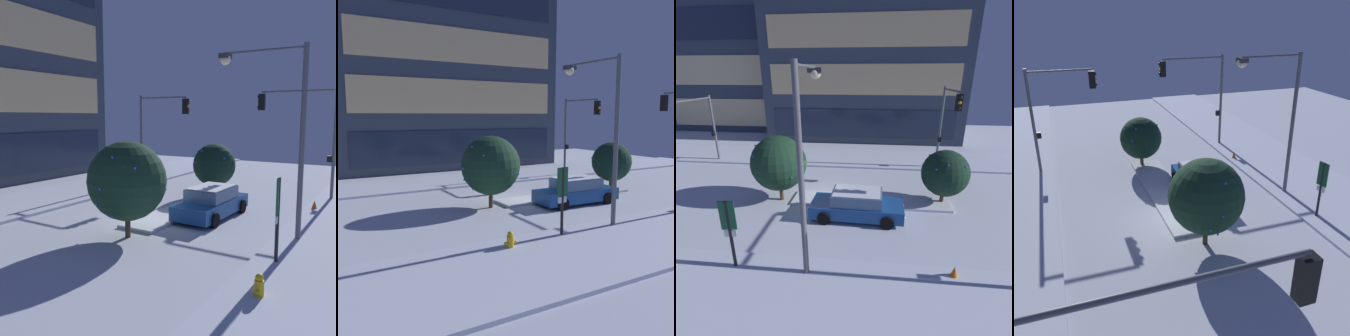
# 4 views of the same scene
# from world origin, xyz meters

# --- Properties ---
(ground) EXTENTS (52.00, 52.00, 0.00)m
(ground) POSITION_xyz_m (0.00, 0.00, 0.00)
(ground) COLOR silver
(curb_strip_near) EXTENTS (52.00, 5.20, 0.14)m
(curb_strip_near) POSITION_xyz_m (0.00, -8.09, 0.07)
(curb_strip_near) COLOR silver
(curb_strip_near) RESTS_ON ground
(median_strip) EXTENTS (9.00, 1.80, 0.14)m
(median_strip) POSITION_xyz_m (3.33, -0.12, 0.07)
(median_strip) COLOR silver
(median_strip) RESTS_ON ground
(car_near) EXTENTS (4.84, 2.20, 1.49)m
(car_near) POSITION_xyz_m (2.67, -1.92, 0.71)
(car_near) COLOR #19478C
(car_near) RESTS_ON ground
(traffic_light_corner_near_right) EXTENTS (0.32, 4.66, 6.50)m
(traffic_light_corner_near_right) POSITION_xyz_m (9.61, -4.58, 4.45)
(traffic_light_corner_near_right) COLOR #565960
(traffic_light_corner_near_right) RESTS_ON ground
(traffic_light_corner_far_right) EXTENTS (0.32, 3.98, 6.27)m
(traffic_light_corner_far_right) POSITION_xyz_m (8.41, 4.83, 4.27)
(traffic_light_corner_far_right) COLOR #565960
(traffic_light_corner_far_right) RESTS_ON ground
(street_lamp_arched) EXTENTS (0.56, 3.45, 7.47)m
(street_lamp_arched) POSITION_xyz_m (1.06, -5.35, 4.91)
(street_lamp_arched) COLOR #565960
(street_lamp_arched) RESTS_ON ground
(parking_info_sign) EXTENTS (0.55, 0.13, 2.88)m
(parking_info_sign) POSITION_xyz_m (-1.71, -6.26, 1.83)
(parking_info_sign) COLOR black
(parking_info_sign) RESTS_ON ground
(decorated_tree_median) EXTENTS (2.61, 2.61, 3.18)m
(decorated_tree_median) POSITION_xyz_m (7.43, 0.14, 1.87)
(decorated_tree_median) COLOR #473323
(decorated_tree_median) RESTS_ON ground
(decorated_tree_left_of_median) EXTENTS (3.22, 3.16, 3.87)m
(decorated_tree_left_of_median) POSITION_xyz_m (-1.90, -0.38, 2.29)
(decorated_tree_left_of_median) COLOR #473323
(decorated_tree_left_of_median) RESTS_ON ground
(construction_cone) EXTENTS (0.36, 0.36, 0.55)m
(construction_cone) POSITION_xyz_m (6.46, -5.94, 0.28)
(construction_cone) COLOR orange
(construction_cone) RESTS_ON ground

